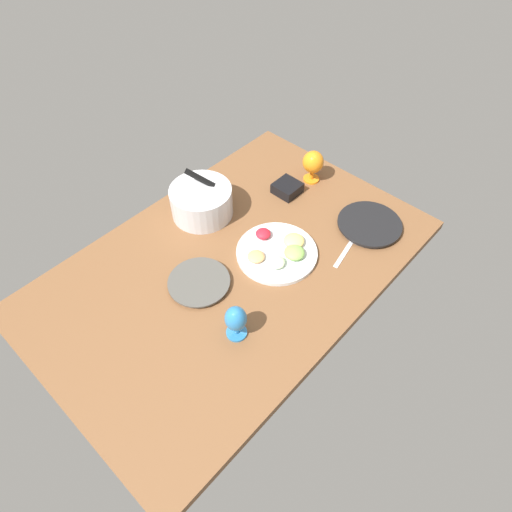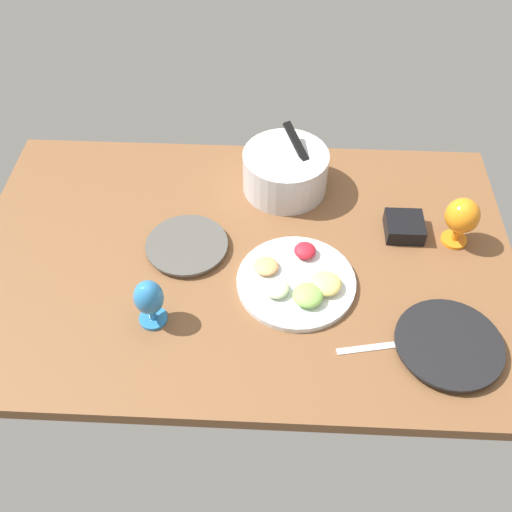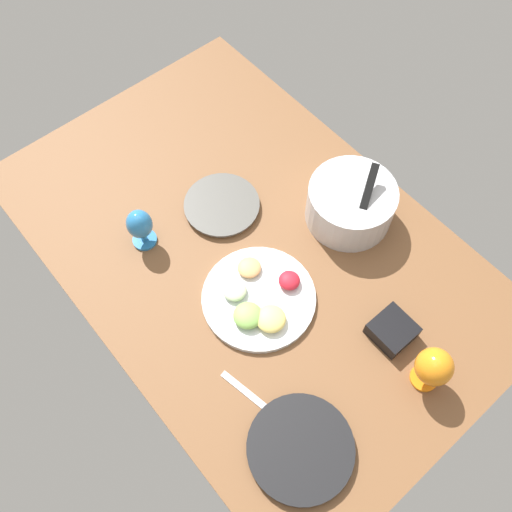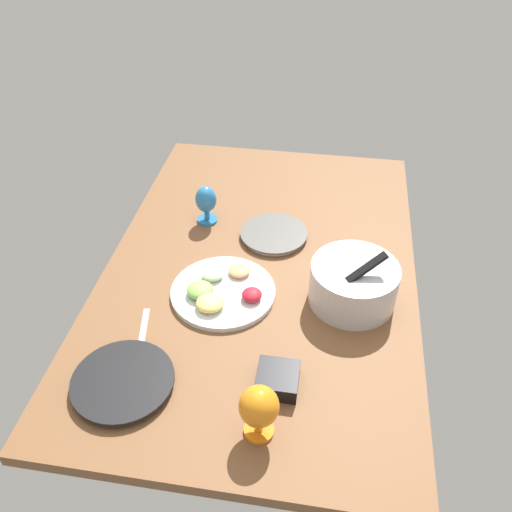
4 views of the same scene
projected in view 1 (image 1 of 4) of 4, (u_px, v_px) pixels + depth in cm
name	position (u px, v px, depth cm)	size (l,w,h in cm)	color
ground_plane	(233.00, 267.00, 182.48)	(160.00, 104.00, 4.00)	brown
dinner_plate_left	(199.00, 283.00, 173.22)	(24.38, 24.38, 2.12)	silver
dinner_plate_right	(369.00, 225.00, 193.51)	(27.87, 27.87, 2.56)	#4C4C51
mixing_bowl	(201.00, 201.00, 194.76)	(27.19, 27.19, 20.18)	silver
fruit_platter	(278.00, 251.00, 183.04)	(33.55, 33.55, 5.41)	silver
hurricane_glass_orange	(313.00, 163.00, 207.77)	(9.96, 9.96, 15.94)	orange
hurricane_glass_blue	(236.00, 320.00, 153.06)	(7.84, 7.84, 14.86)	#2B76B6
square_bowl_black	(287.00, 188.00, 207.38)	(11.31, 11.31, 4.94)	black
fork_by_right_plate	(344.00, 253.00, 184.35)	(18.00, 1.80, 0.60)	silver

